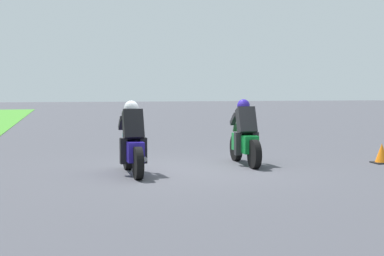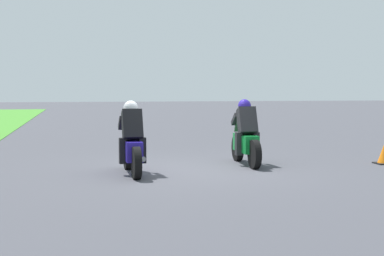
# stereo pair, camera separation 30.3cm
# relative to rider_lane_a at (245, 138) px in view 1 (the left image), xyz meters

# --- Properties ---
(ground_plane) EXTENTS (120.00, 120.00, 0.00)m
(ground_plane) POSITION_rel_rider_lane_a_xyz_m (-0.57, 1.39, -0.62)
(ground_plane) COLOR #43434A
(rider_lane_a) EXTENTS (2.04, 0.54, 1.51)m
(rider_lane_a) POSITION_rel_rider_lane_a_xyz_m (0.00, 0.00, 0.00)
(rider_lane_a) COLOR black
(rider_lane_a) RESTS_ON ground_plane
(rider_lane_b) EXTENTS (2.04, 0.55, 1.51)m
(rider_lane_b) POSITION_rel_rider_lane_a_xyz_m (-0.92, 2.70, 0.00)
(rider_lane_b) COLOR black
(rider_lane_b) RESTS_ON ground_plane
(traffic_cone) EXTENTS (0.40, 0.40, 0.47)m
(traffic_cone) POSITION_rel_rider_lane_a_xyz_m (-0.49, -3.20, -0.41)
(traffic_cone) COLOR black
(traffic_cone) RESTS_ON ground_plane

